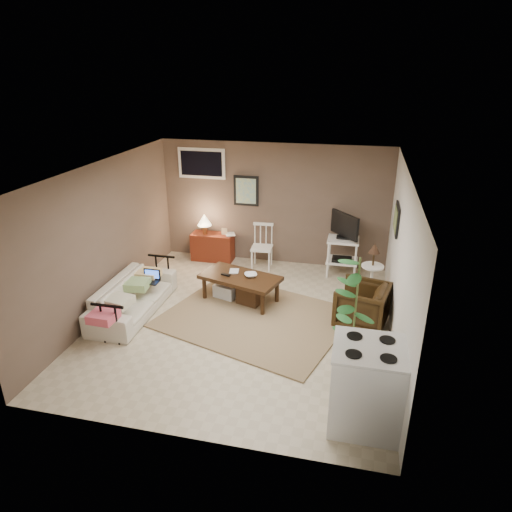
% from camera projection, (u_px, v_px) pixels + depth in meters
% --- Properties ---
extents(floor, '(5.00, 5.00, 0.00)m').
position_uv_depth(floor, '(242.00, 321.00, 7.19)').
color(floor, '#C1B293').
rests_on(floor, ground).
extents(art_back, '(0.50, 0.03, 0.60)m').
position_uv_depth(art_back, '(246.00, 191.00, 8.97)').
color(art_back, black).
extents(art_right, '(0.03, 0.60, 0.45)m').
position_uv_depth(art_right, '(397.00, 219.00, 7.09)').
color(art_right, black).
extents(window, '(0.96, 0.03, 0.60)m').
position_uv_depth(window, '(202.00, 163.00, 8.96)').
color(window, white).
extents(rug, '(3.23, 2.88, 0.03)m').
position_uv_depth(rug, '(255.00, 318.00, 7.26)').
color(rug, '#8C7B51').
rests_on(rug, floor).
extents(coffee_table, '(1.45, 1.03, 0.50)m').
position_uv_depth(coffee_table, '(240.00, 286.00, 7.72)').
color(coffee_table, '#341F0E').
rests_on(coffee_table, floor).
extents(sofa, '(0.55, 1.89, 0.74)m').
position_uv_depth(sofa, '(133.00, 291.00, 7.33)').
color(sofa, beige).
rests_on(sofa, floor).
extents(sofa_pillows, '(0.36, 1.80, 0.13)m').
position_uv_depth(sofa_pillows, '(128.00, 293.00, 7.09)').
color(sofa_pillows, beige).
rests_on(sofa_pillows, sofa).
extents(sofa_end_rails, '(0.51, 1.89, 0.64)m').
position_uv_depth(sofa_end_rails, '(139.00, 295.00, 7.33)').
color(sofa_end_rails, black).
rests_on(sofa_end_rails, floor).
extents(laptop, '(0.29, 0.21, 0.20)m').
position_uv_depth(laptop, '(151.00, 278.00, 7.54)').
color(laptop, black).
rests_on(laptop, sofa).
extents(red_console, '(0.85, 0.38, 0.98)m').
position_uv_depth(red_console, '(212.00, 244.00, 9.36)').
color(red_console, maroon).
rests_on(red_console, floor).
extents(spindle_chair, '(0.42, 0.42, 0.88)m').
position_uv_depth(spindle_chair, '(262.00, 248.00, 8.98)').
color(spindle_chair, white).
rests_on(spindle_chair, floor).
extents(tv_stand, '(0.58, 0.58, 1.23)m').
position_uv_depth(tv_stand, '(343.00, 243.00, 8.54)').
color(tv_stand, white).
rests_on(tv_stand, floor).
extents(side_table, '(0.38, 0.38, 1.00)m').
position_uv_depth(side_table, '(373.00, 265.00, 7.70)').
color(side_table, white).
rests_on(side_table, floor).
extents(armchair, '(0.83, 0.86, 0.75)m').
position_uv_depth(armchair, '(362.00, 303.00, 6.94)').
color(armchair, black).
rests_on(armchair, floor).
extents(potted_plant, '(0.42, 0.42, 1.69)m').
position_uv_depth(potted_plant, '(355.00, 315.00, 5.60)').
color(potted_plant, gray).
rests_on(potted_plant, floor).
extents(stove, '(0.78, 0.72, 1.02)m').
position_uv_depth(stove, '(366.00, 386.00, 4.96)').
color(stove, white).
rests_on(stove, floor).
extents(bowl, '(0.21, 0.12, 0.21)m').
position_uv_depth(bowl, '(251.00, 271.00, 7.58)').
color(bowl, '#341F0E').
rests_on(bowl, coffee_table).
extents(book_table, '(0.15, 0.04, 0.21)m').
position_uv_depth(book_table, '(230.00, 266.00, 7.76)').
color(book_table, '#341F0E').
rests_on(book_table, coffee_table).
extents(book_console, '(0.17, 0.09, 0.24)m').
position_uv_depth(book_console, '(226.00, 230.00, 9.15)').
color(book_console, '#341F0E').
rests_on(book_console, red_console).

